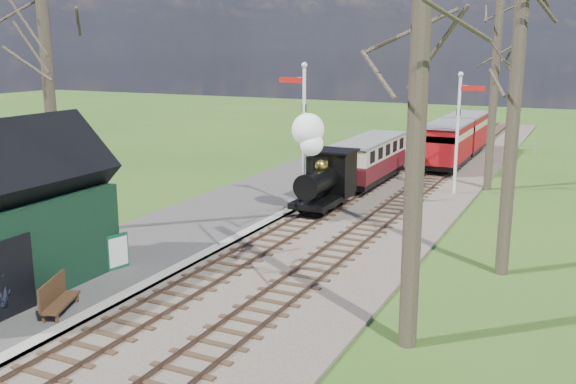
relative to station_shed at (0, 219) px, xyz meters
The scene contains 18 objects.
distant_hills 63.40m from the station_shed, 84.61° to the left, with size 114.40×48.00×22.02m.
ballast_bed 18.98m from the station_shed, 72.73° to the left, with size 8.00×60.00×0.10m, color brown.
track_near 18.63m from the station_shed, 76.57° to the left, with size 1.60×60.00×0.15m.
track_far 19.40m from the station_shed, 69.04° to the left, with size 1.60×60.00×0.15m.
platform 10.26m from the station_shed, 85.44° to the left, with size 5.00×44.00×0.20m, color #474442.
coping_strip 10.69m from the station_shed, 72.79° to the left, with size 0.40×44.00×0.21m, color #B2AD9E.
station_shed is the anchor object (origin of this frame).
semaphore_near 12.58m from the station_shed, 73.62° to the left, with size 1.22×0.24×6.22m.
semaphore_far 20.01m from the station_shed, 64.28° to the left, with size 1.22×0.24×5.72m.
bare_trees 8.81m from the station_shed, 47.30° to the left, with size 15.51×22.39×12.00m.
fence_line 32.38m from the station_shed, 81.83° to the left, with size 12.60×0.08×1.00m.
locomotive 13.09m from the station_shed, 70.88° to the left, with size 1.64×3.83×4.11m.
coach 18.94m from the station_shed, 76.87° to the left, with size 1.92×6.57×2.02m.
red_carriage_a 25.07m from the station_shed, 74.03° to the left, with size 2.05×5.07×2.15m.
red_carriage_b 30.40m from the station_shed, 76.88° to the left, with size 2.05×5.07×2.15m.
sign_board 3.54m from the station_shed, 60.69° to the left, with size 0.27×0.74×1.10m.
bench 2.89m from the station_shed, 11.15° to the right, with size 0.99×1.60×0.88m.
person 2.46m from the station_shed, 41.51° to the right, with size 0.44×0.29×1.21m, color black.
Camera 1 is at (10.00, -7.68, 6.83)m, focal length 40.00 mm.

